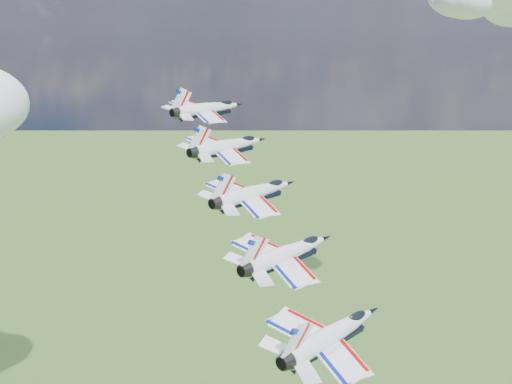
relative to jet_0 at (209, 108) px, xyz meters
The scene contains 5 objects.
jet_0 is the anchor object (origin of this frame).
jet_1 11.39m from the jet_0, 42.03° to the right, with size 9.74×14.43×4.31m, color white, non-canonical shape.
jet_2 22.78m from the jet_0, 42.03° to the right, with size 9.74×14.43×4.31m, color white, non-canonical shape.
jet_3 34.17m from the jet_0, 42.03° to the right, with size 9.74×14.43×4.31m, color white, non-canonical shape.
jet_4 45.57m from the jet_0, 42.03° to the right, with size 9.74×14.43×4.31m, color white, non-canonical shape.
Camera 1 is at (37.38, -51.37, 174.72)m, focal length 40.00 mm.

